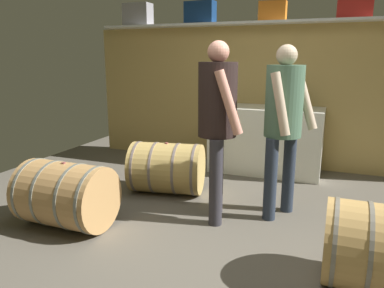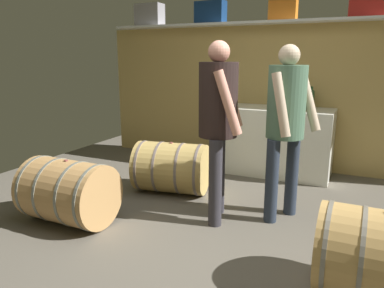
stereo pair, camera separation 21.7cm
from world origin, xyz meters
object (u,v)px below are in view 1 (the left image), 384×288
object	(u,v)px
toolcase_orange	(273,11)
wine_bottle_green	(301,97)
toolcase_red	(355,6)
visitor_tasting	(218,113)
toolcase_grey	(138,15)
toolcase_navy	(200,13)
wine_glass	(292,100)
wine_barrel_near	(167,168)
work_cabinet	(266,140)
winemaker_pouring	(284,114)
wine_barrel_flank	(66,195)
wine_bottle_amber	(297,98)

from	to	relation	value
toolcase_orange	wine_bottle_green	xyz separation A→B (m)	(0.43, -0.02, -1.10)
toolcase_orange	toolcase_red	xyz separation A→B (m)	(0.99, 0.00, 0.02)
toolcase_red	visitor_tasting	world-z (taller)	toolcase_red
toolcase_grey	toolcase_navy	distance (m)	0.99
toolcase_grey	wine_glass	xyz separation A→B (m)	(2.32, -0.09, -1.16)
wine_bottle_green	wine_barrel_near	size ratio (longest dim) A/B	0.31
toolcase_grey	work_cabinet	xyz separation A→B (m)	(2.03, -0.23, -1.70)
winemaker_pouring	work_cabinet	bearing A→B (deg)	-136.63
work_cabinet	visitor_tasting	size ratio (longest dim) A/B	0.87
wine_barrel_flank	winemaker_pouring	size ratio (longest dim) A/B	0.49
wine_bottle_green	visitor_tasting	distance (m)	1.96
winemaker_pouring	visitor_tasting	world-z (taller)	visitor_tasting
wine_barrel_flank	wine_barrel_near	bearing A→B (deg)	66.98
toolcase_red	work_cabinet	xyz separation A→B (m)	(-0.96, -0.23, -1.69)
wine_bottle_green	wine_glass	xyz separation A→B (m)	(-0.10, -0.06, -0.03)
toolcase_orange	wine_glass	bearing A→B (deg)	-15.16
work_cabinet	wine_bottle_green	bearing A→B (deg)	27.26
wine_glass	wine_barrel_near	xyz separation A→B (m)	(-1.20, -1.36, -0.69)
wine_barrel_near	wine_barrel_flank	size ratio (longest dim) A/B	1.09
wine_glass	winemaker_pouring	distance (m)	1.54
toolcase_navy	wine_barrel_flank	xyz separation A→B (m)	(-0.36, -2.57, -1.83)
toolcase_orange	wine_bottle_amber	world-z (taller)	toolcase_orange
toolcase_grey	wine_bottle_amber	bearing A→B (deg)	-7.96
work_cabinet	toolcase_orange	bearing A→B (deg)	95.46
wine_bottle_amber	wine_barrel_flank	distance (m)	2.95
wine_bottle_green	wine_barrel_near	distance (m)	2.06
toolcase_orange	wine_bottle_amber	bearing A→B (deg)	-39.01
toolcase_navy	toolcase_orange	distance (m)	1.01
toolcase_grey	wine_bottle_green	distance (m)	2.68
wine_bottle_green	wine_barrel_flank	xyz separation A→B (m)	(-1.80, -2.54, -0.71)
work_cabinet	wine_bottle_amber	bearing A→B (deg)	-14.02
work_cabinet	visitor_tasting	distance (m)	1.77
wine_glass	winemaker_pouring	size ratio (longest dim) A/B	0.09
toolcase_red	work_cabinet	world-z (taller)	toolcase_red
wine_bottle_amber	toolcase_navy	bearing A→B (deg)	167.07
wine_barrel_near	toolcase_red	bearing A→B (deg)	27.82
toolcase_grey	wine_barrel_near	bearing A→B (deg)	-52.41
wine_bottle_amber	winemaker_pouring	size ratio (longest dim) A/B	0.19
wine_barrel_near	toolcase_orange	bearing A→B (deg)	48.70
wine_barrel_flank	toolcase_grey	bearing A→B (deg)	104.42
toolcase_grey	wine_bottle_green	size ratio (longest dim) A/B	1.48
toolcase_grey	winemaker_pouring	bearing A→B (deg)	-34.03
wine_barrel_near	winemaker_pouring	xyz separation A→B (m)	(1.30, -0.17, 0.72)
wine_bottle_amber	visitor_tasting	size ratio (longest dim) A/B	0.18
wine_glass	wine_barrel_flank	xyz separation A→B (m)	(-1.69, -2.48, -0.68)
winemaker_pouring	toolcase_red	bearing A→B (deg)	-171.86
toolcase_orange	work_cabinet	world-z (taller)	toolcase_orange
toolcase_grey	toolcase_orange	world-z (taller)	toolcase_grey
wine_bottle_amber	wine_bottle_green	size ratio (longest dim) A/B	1.10
wine_barrel_flank	visitor_tasting	xyz separation A→B (m)	(1.23, 0.67, 0.72)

